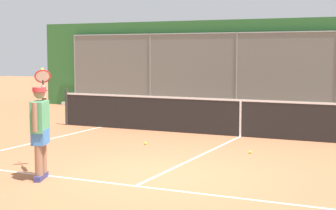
# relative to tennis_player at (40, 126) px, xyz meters

# --- Properties ---
(ground_plane) EXTENTS (60.00, 60.00, 0.00)m
(ground_plane) POSITION_rel_tennis_player_xyz_m (-1.70, -1.18, -0.91)
(ground_plane) COLOR #A8603D
(court_line_markings) EXTENTS (8.43, 10.32, 0.01)m
(court_line_markings) POSITION_rel_tennis_player_xyz_m (-1.70, 0.06, -0.91)
(court_line_markings) COLOR white
(court_line_markings) RESTS_ON ground
(fence_backdrop) EXTENTS (19.90, 1.37, 3.30)m
(fence_backdrop) POSITION_rel_tennis_player_xyz_m (-1.70, -11.43, 0.72)
(fence_backdrop) COLOR slate
(fence_backdrop) RESTS_ON ground
(tennis_net) EXTENTS (10.83, 0.09, 1.07)m
(tennis_net) POSITION_rel_tennis_player_xyz_m (-1.70, -5.90, -0.42)
(tennis_net) COLOR #2D2D2D
(tennis_net) RESTS_ON ground
(tennis_player) EXTENTS (0.82, 1.17, 1.87)m
(tennis_player) POSITION_rel_tennis_player_xyz_m (0.00, 0.00, 0.00)
(tennis_player) COLOR navy
(tennis_player) RESTS_ON ground
(tennis_ball_mid_court) EXTENTS (0.07, 0.07, 0.07)m
(tennis_ball_mid_court) POSITION_rel_tennis_player_xyz_m (-2.58, -3.76, -0.88)
(tennis_ball_mid_court) COLOR #C1D138
(tennis_ball_mid_court) RESTS_ON ground
(tennis_ball_near_baseline) EXTENTS (0.07, 0.07, 0.07)m
(tennis_ball_near_baseline) POSITION_rel_tennis_player_xyz_m (-0.05, -3.79, -0.88)
(tennis_ball_near_baseline) COLOR #C1D138
(tennis_ball_near_baseline) RESTS_ON ground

